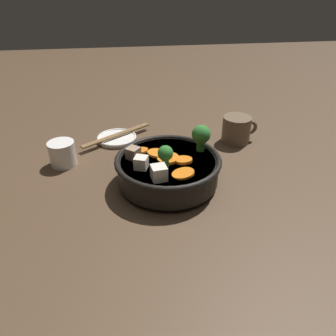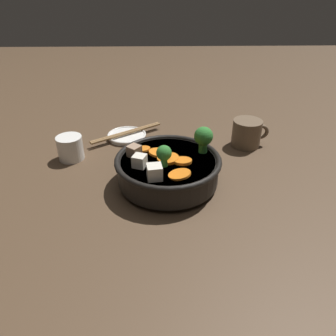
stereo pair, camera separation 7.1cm
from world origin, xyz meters
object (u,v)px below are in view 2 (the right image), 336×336
object	(u,v)px
side_saucer	(127,136)
chopsticks_pair	(127,133)
stirfry_bowl	(168,167)
tea_cup	(70,148)
dark_mug	(247,133)

from	to	relation	value
side_saucer	chopsticks_pair	world-z (taller)	chopsticks_pair
stirfry_bowl	chopsticks_pair	bearing A→B (deg)	115.63
tea_cup	chopsticks_pair	size ratio (longest dim) A/B	0.33
stirfry_bowl	dark_mug	distance (m)	0.28
dark_mug	chopsticks_pair	world-z (taller)	dark_mug
chopsticks_pair	dark_mug	bearing A→B (deg)	-8.98
tea_cup	chopsticks_pair	xyz separation A→B (m)	(0.13, 0.11, -0.01)
side_saucer	dark_mug	xyz separation A→B (m)	(0.33, -0.05, 0.03)
side_saucer	tea_cup	size ratio (longest dim) A/B	1.73
tea_cup	side_saucer	bearing A→B (deg)	41.18
dark_mug	chopsticks_pair	distance (m)	0.33
side_saucer	chopsticks_pair	size ratio (longest dim) A/B	0.58
tea_cup	dark_mug	distance (m)	0.46
tea_cup	dark_mug	world-z (taller)	dark_mug
side_saucer	dark_mug	world-z (taller)	dark_mug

